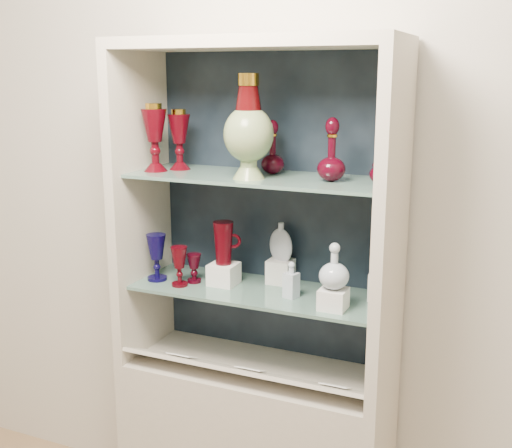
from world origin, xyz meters
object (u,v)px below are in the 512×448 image
at_px(ruby_decanter_a, 273,144).
at_px(ruby_goblet_tall, 179,266).
at_px(pedestal_lamp_left, 155,138).
at_px(clear_square_bottle, 291,280).
at_px(flat_flask, 281,241).
at_px(clear_round_decanter, 334,267).
at_px(ruby_pitcher, 223,243).
at_px(cobalt_goblet, 157,257).
at_px(cameo_medallion, 383,257).
at_px(ruby_decanter_b, 332,148).
at_px(enamel_urn, 249,127).
at_px(lidded_bowl, 383,170).
at_px(pedestal_lamp_right, 179,140).
at_px(ruby_goblet_small, 194,268).

distance_m(ruby_decanter_a, ruby_goblet_tall, 0.57).
distance_m(pedestal_lamp_left, clear_square_bottle, 0.72).
relative_size(ruby_goblet_tall, flat_flask, 1.01).
bearing_deg(flat_flask, clear_round_decanter, -17.28).
bearing_deg(ruby_pitcher, clear_square_bottle, -27.23).
relative_size(cobalt_goblet, cameo_medallion, 1.54).
bearing_deg(ruby_decanter_b, enamel_urn, -167.73).
relative_size(clear_round_decanter, cameo_medallion, 1.31).
relative_size(ruby_decanter_a, ruby_pitcher, 1.34).
bearing_deg(enamel_urn, ruby_decanter_a, 74.16).
height_order(pedestal_lamp_left, clear_round_decanter, pedestal_lamp_left).
height_order(lidded_bowl, ruby_pitcher, lidded_bowl).
distance_m(ruby_decanter_b, flat_flask, 0.44).
height_order(enamel_urn, cobalt_goblet, enamel_urn).
bearing_deg(ruby_decanter_b, pedestal_lamp_left, -176.42).
xyz_separation_m(pedestal_lamp_right, ruby_decanter_b, (0.60, -0.03, 0.00)).
distance_m(ruby_decanter_b, ruby_goblet_small, 0.71).
xyz_separation_m(pedestal_lamp_left, clear_square_bottle, (0.53, 0.01, -0.48)).
distance_m(lidded_bowl, clear_square_bottle, 0.50).
xyz_separation_m(clear_round_decanter, cameo_medallion, (0.13, 0.15, 0.01)).
bearing_deg(clear_round_decanter, pedestal_lamp_left, 177.08).
bearing_deg(clear_round_decanter, ruby_pitcher, 169.43).
xyz_separation_m(enamel_urn, flat_flask, (0.05, 0.17, -0.43)).
bearing_deg(lidded_bowl, ruby_pitcher, 179.50).
relative_size(lidded_bowl, clear_round_decanter, 0.64).
xyz_separation_m(cobalt_goblet, clear_round_decanter, (0.71, -0.03, 0.06)).
bearing_deg(ruby_goblet_tall, flat_flask, 28.85).
height_order(ruby_decanter_b, lidded_bowl, ruby_decanter_b).
distance_m(enamel_urn, cobalt_goblet, 0.64).
relative_size(pedestal_lamp_left, ruby_goblet_tall, 1.65).
xyz_separation_m(lidded_bowl, cobalt_goblet, (-0.84, -0.05, -0.38)).
height_order(ruby_goblet_tall, clear_square_bottle, ruby_goblet_tall).
distance_m(ruby_goblet_small, clear_square_bottle, 0.39).
bearing_deg(lidded_bowl, flat_flask, 164.61).
xyz_separation_m(enamel_urn, ruby_decanter_a, (0.04, 0.13, -0.07)).
height_order(ruby_decanter_a, cameo_medallion, ruby_decanter_a).
bearing_deg(clear_round_decanter, enamel_urn, 176.87).
xyz_separation_m(cobalt_goblet, ruby_goblet_small, (0.14, 0.03, -0.03)).
xyz_separation_m(ruby_decanter_a, flat_flask, (0.02, 0.04, -0.36)).
height_order(clear_square_bottle, flat_flask, flat_flask).
relative_size(ruby_decanter_a, cameo_medallion, 1.85).
bearing_deg(ruby_goblet_tall, ruby_decanter_a, 24.16).
distance_m(enamel_urn, clear_square_bottle, 0.55).
height_order(ruby_decanter_b, ruby_goblet_tall, ruby_decanter_b).
bearing_deg(cameo_medallion, ruby_goblet_tall, -161.08).
xyz_separation_m(ruby_goblet_small, ruby_pitcher, (0.11, 0.02, 0.11)).
bearing_deg(ruby_decanter_b, clear_round_decanter, -61.00).
bearing_deg(flat_flask, enamel_urn, -89.71).
distance_m(enamel_urn, clear_round_decanter, 0.55).
relative_size(flat_flask, cameo_medallion, 1.27).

